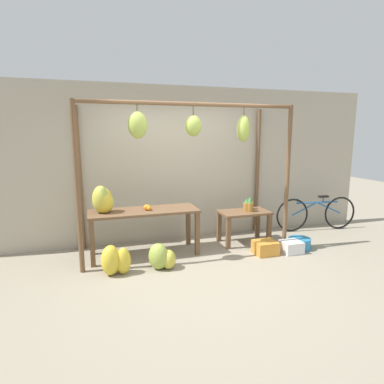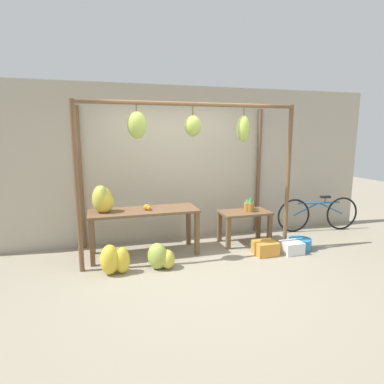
{
  "view_description": "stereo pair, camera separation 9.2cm",
  "coord_description": "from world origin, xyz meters",
  "views": [
    {
      "loc": [
        -1.44,
        -4.13,
        1.96
      ],
      "look_at": [
        0.12,
        0.89,
        1.0
      ],
      "focal_mm": 30.0,
      "sensor_mm": 36.0,
      "label": 1
    },
    {
      "loc": [
        -1.36,
        -4.16,
        1.96
      ],
      "look_at": [
        0.12,
        0.89,
        1.0
      ],
      "focal_mm": 30.0,
      "sensor_mm": 36.0,
      "label": 2
    }
  ],
  "objects": [
    {
      "name": "fruit_crate_white",
      "position": [
        1.2,
        0.31,
        0.11
      ],
      "size": [
        0.36,
        0.32,
        0.22
      ],
      "color": "orange",
      "rests_on": "ground_plane"
    },
    {
      "name": "parked_bicycle",
      "position": [
        2.88,
        1.19,
        0.36
      ],
      "size": [
        1.74,
        0.24,
        0.72
      ],
      "color": "black",
      "rests_on": "ground_plane"
    },
    {
      "name": "stall_awning",
      "position": [
        -0.06,
        0.68,
        1.75
      ],
      "size": [
        3.39,
        1.18,
        2.41
      ],
      "color": "brown",
      "rests_on": "ground_plane"
    },
    {
      "name": "display_table_main",
      "position": [
        -0.69,
        0.89,
        0.64
      ],
      "size": [
        1.74,
        0.62,
        0.75
      ],
      "color": "brown",
      "rests_on": "ground_plane"
    },
    {
      "name": "blue_bucket",
      "position": [
        1.89,
        0.36,
        0.1
      ],
      "size": [
        0.37,
        0.37,
        0.19
      ],
      "color": "teal",
      "rests_on": "ground_plane"
    },
    {
      "name": "banana_pile_ground_left",
      "position": [
        -1.22,
        0.24,
        0.21
      ],
      "size": [
        0.49,
        0.38,
        0.43
      ],
      "color": "gold",
      "rests_on": "ground_plane"
    },
    {
      "name": "orange_pile",
      "position": [
        -0.64,
        0.87,
        0.79
      ],
      "size": [
        0.12,
        0.17,
        0.09
      ],
      "color": "orange",
      "rests_on": "display_table_main"
    },
    {
      "name": "display_table_side",
      "position": [
        1.12,
        0.94,
        0.46
      ],
      "size": [
        0.89,
        0.52,
        0.59
      ],
      "color": "brown",
      "rests_on": "ground_plane"
    },
    {
      "name": "pineapple_cluster",
      "position": [
        1.21,
        0.95,
        0.7
      ],
      "size": [
        0.25,
        0.28,
        0.28
      ],
      "color": "#B27F38",
      "rests_on": "display_table_side"
    },
    {
      "name": "shop_wall_back",
      "position": [
        0.0,
        1.59,
        1.4
      ],
      "size": [
        8.0,
        0.08,
        2.8
      ],
      "color": "#B2A893",
      "rests_on": "ground_plane"
    },
    {
      "name": "fruit_crate_purple",
      "position": [
        1.65,
        0.24,
        0.1
      ],
      "size": [
        0.33,
        0.29,
        0.2
      ],
      "color": "silver",
      "rests_on": "ground_plane"
    },
    {
      "name": "ground_plane",
      "position": [
        0.0,
        0.0,
        0.0
      ],
      "size": [
        20.0,
        20.0,
        0.0
      ],
      "primitive_type": "plane",
      "color": "gray"
    },
    {
      "name": "banana_pile_on_table",
      "position": [
        -1.32,
        0.89,
        0.94
      ],
      "size": [
        0.38,
        0.33,
        0.42
      ],
      "color": "gold",
      "rests_on": "display_table_main"
    },
    {
      "name": "banana_pile_ground_right",
      "position": [
        -0.55,
        0.24,
        0.18
      ],
      "size": [
        0.46,
        0.38,
        0.39
      ],
      "color": "gold",
      "rests_on": "ground_plane"
    }
  ]
}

